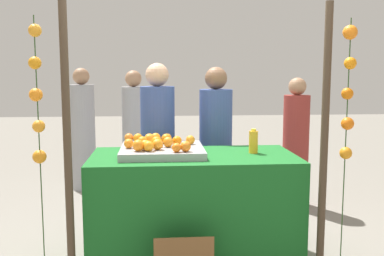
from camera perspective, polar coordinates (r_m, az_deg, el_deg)
The scene contains 30 objects.
stall_counter at distance 3.69m, azimuth 0.19°, elevation -10.33°, with size 1.66×0.83×0.89m, color #196023.
orange_tray at distance 3.60m, azimuth -3.89°, elevation -2.94°, with size 0.67×0.64×0.06m, color #9EA0A5.
orange_0 at distance 3.71m, azimuth -0.21°, elevation -1.55°, with size 0.08×0.08×0.08m, color orange.
orange_1 at distance 3.64m, azimuth -6.46°, elevation -1.73°, with size 0.08×0.08×0.08m, color orange.
orange_2 at distance 3.37m, azimuth -0.84°, elevation -2.41°, with size 0.08×0.08×0.08m, color orange.
orange_3 at distance 3.85m, azimuth -8.19°, elevation -1.28°, with size 0.08×0.08×0.08m, color orange.
orange_4 at distance 3.75m, azimuth -3.34°, elevation -1.39°, with size 0.09×0.09×0.09m, color orange.
orange_5 at distance 3.84m, azimuth -3.22°, elevation -1.29°, with size 0.07×0.07×0.07m, color orange.
orange_6 at distance 3.46m, azimuth -4.50°, elevation -2.14°, with size 0.09×0.09×0.09m, color orange.
orange_7 at distance 3.65m, azimuth -1.97°, elevation -1.66°, with size 0.08×0.08×0.08m, color orange.
orange_8 at distance 3.42m, azimuth -6.98°, elevation -2.26°, with size 0.09×0.09×0.09m, color orange.
orange_9 at distance 3.82m, azimuth -4.73°, elevation -1.27°, with size 0.08×0.08×0.08m, color orange.
orange_10 at distance 3.73m, azimuth -5.53°, elevation -1.42°, with size 0.09×0.09×0.09m, color orange.
orange_11 at distance 3.35m, azimuth -2.02°, elevation -2.56°, with size 0.07×0.07×0.07m, color orange.
orange_12 at distance 3.82m, azimuth -7.02°, elevation -1.32°, with size 0.08×0.08×0.08m, color orange.
orange_13 at distance 3.56m, azimuth -8.21°, elevation -2.01°, with size 0.08×0.08×0.08m, color orange.
orange_14 at distance 3.58m, azimuth -3.13°, elevation -1.83°, with size 0.08×0.08×0.08m, color orange.
orange_15 at distance 3.41m, azimuth -5.64°, elevation -2.35°, with size 0.08×0.08×0.08m, color orange.
orange_16 at distance 3.60m, azimuth -4.62°, elevation -1.77°, with size 0.09×0.09×0.09m, color orange.
orange_17 at distance 3.48m, azimuth -6.08°, elevation -2.18°, with size 0.08×0.08×0.08m, color orange.
juice_bottle at distance 3.67m, azimuth 7.97°, elevation -1.77°, with size 0.07×0.07×0.20m.
vendor_left at distance 4.30m, azimuth -4.44°, elevation -3.39°, with size 0.33×0.33×1.65m.
vendor_right at distance 4.37m, azimuth 3.07°, elevation -3.45°, with size 0.32×0.32×1.61m.
crowd_person_0 at distance 5.26m, azimuth 13.29°, elevation -2.37°, with size 0.30×0.30×1.50m.
crowd_person_1 at distance 6.01m, azimuth -13.97°, elevation -0.68°, with size 0.32×0.32×1.61m.
crowd_person_2 at distance 5.84m, azimuth -7.49°, elevation -0.89°, with size 0.32×0.32×1.58m.
canopy_post_left at distance 3.15m, azimuth -15.84°, elevation -2.80°, with size 0.06×0.06×2.05m, color #473828.
canopy_post_right at distance 3.32m, azimuth 16.76°, elevation -2.34°, with size 0.06×0.06×2.05m, color #473828.
garland_strand_left at distance 3.15m, azimuth -19.47°, elevation 3.45°, with size 0.10×0.11×1.94m.
garland_strand_right at distance 3.31m, azimuth 19.61°, elevation 4.55°, with size 0.11×0.10×1.94m.
Camera 1 is at (-0.29, -3.50, 1.57)m, focal length 41.11 mm.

